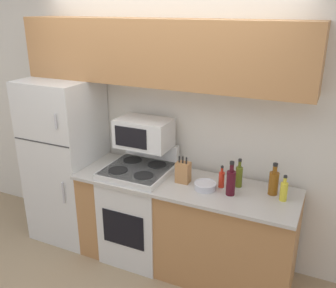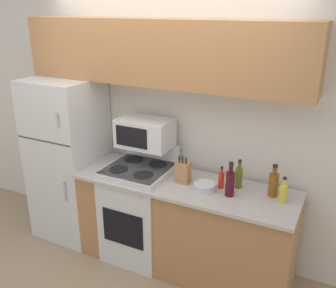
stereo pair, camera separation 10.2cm
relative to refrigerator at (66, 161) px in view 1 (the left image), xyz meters
The scene contains 14 objects.
ground_plane 1.36m from the refrigerator, 17.56° to the right, with size 12.00×12.00×0.00m, color tan.
wall_back 1.15m from the refrigerator, 19.35° to the left, with size 8.00×0.05×2.55m.
lower_cabinets 1.41m from the refrigerator, ahead, with size 2.02×0.65×0.90m.
refrigerator is the anchor object (origin of this frame).
upper_cabinets 1.53m from the refrigerator, ahead, with size 2.70×0.33×0.57m.
stove 0.96m from the refrigerator, ahead, with size 0.60×0.63×1.12m.
microwave 0.97m from the refrigerator, ahead, with size 0.51×0.33×0.27m.
knife_block 1.35m from the refrigerator, ahead, with size 0.12×0.10×0.25m.
bowl 1.57m from the refrigerator, ahead, with size 0.20×0.20×0.06m.
bottle_wine_red 1.80m from the refrigerator, ahead, with size 0.08×0.08×0.30m.
bottle_whiskey 2.12m from the refrigerator, ahead, with size 0.08×0.08×0.28m.
bottle_cooking_spray 2.21m from the refrigerator, ahead, with size 0.06×0.06×0.22m.
bottle_olive_oil 1.82m from the refrigerator, ahead, with size 0.06×0.06×0.26m.
bottle_hot_sauce 1.69m from the refrigerator, ahead, with size 0.05×0.05×0.20m.
Camera 1 is at (1.49, -2.50, 2.39)m, focal length 40.00 mm.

